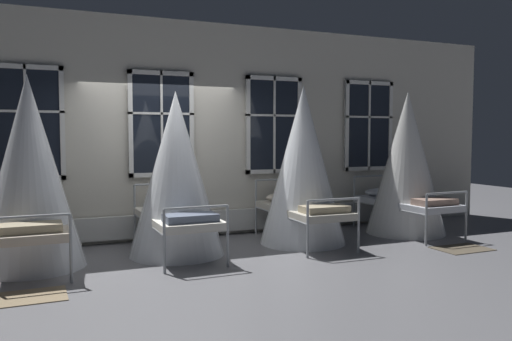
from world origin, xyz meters
The scene contains 9 objects.
ground centered at (0.00, 0.00, 0.00)m, with size 24.40×24.40×0.00m, color slate.
back_wall_with_windows centered at (0.00, 1.30, 1.78)m, with size 13.20×0.10×3.55m, color beige.
window_bank centered at (0.00, 1.18, 1.03)m, with size 8.96×0.10×2.64m.
cot_second centered at (-1.93, 0.11, 1.20)m, with size 1.34×1.93×2.46m.
cot_third centered at (-0.04, 0.10, 1.12)m, with size 1.34×1.93×2.31m.
cot_fourth centered at (1.98, 0.11, 1.20)m, with size 1.34×1.93×2.46m.
cot_fifth centered at (4.00, 0.14, 1.19)m, with size 1.34×1.94×2.44m.
rug_second centered at (-1.98, -1.21, 0.01)m, with size 0.80×0.56×0.01m, color #8E7A5B.
rug_fifth centered at (3.95, -1.21, 0.01)m, with size 0.80×0.56×0.01m, color brown.
Camera 1 is at (-1.81, -6.99, 1.69)m, focal length 36.12 mm.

